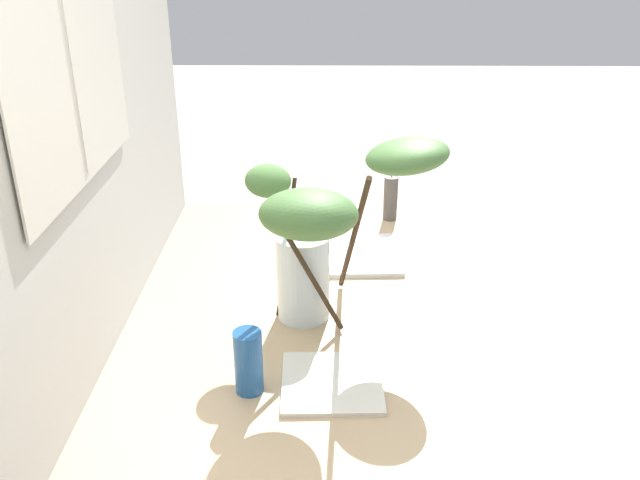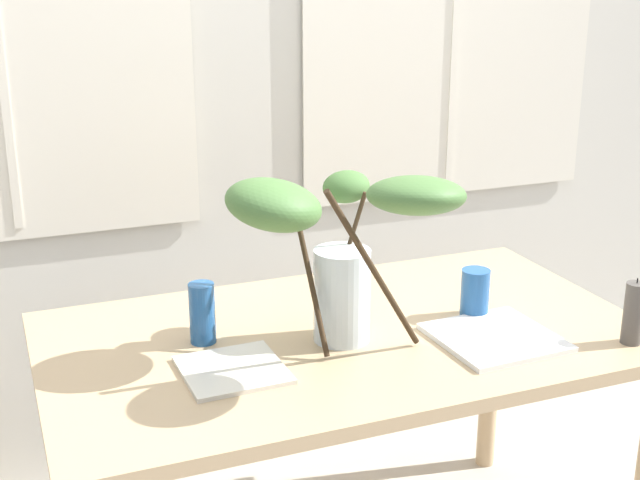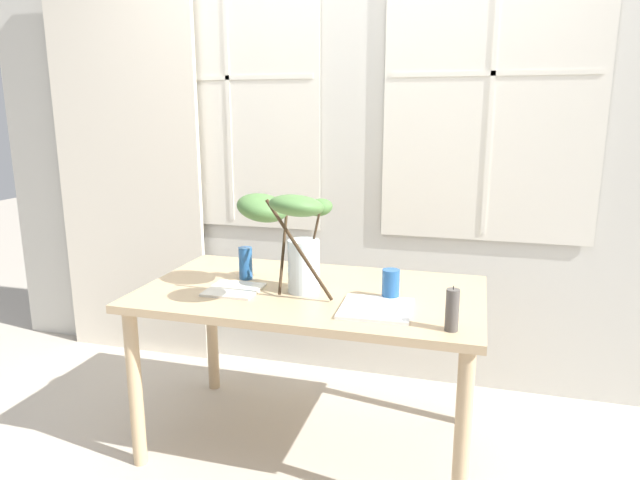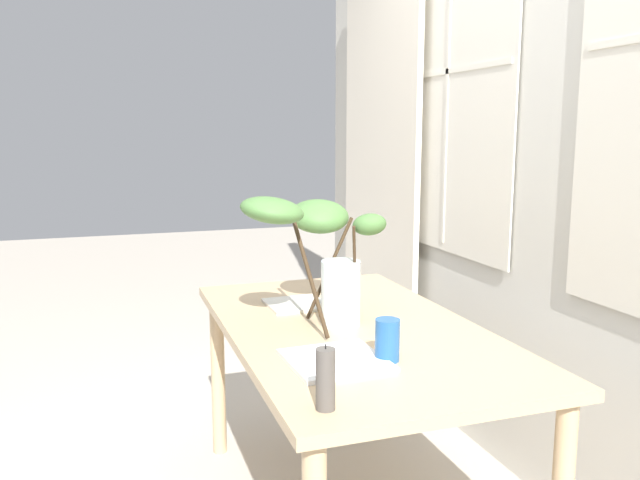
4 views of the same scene
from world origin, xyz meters
name	(u,v)px [view 3 (image 3 of 4)]	position (x,y,z in m)	size (l,w,h in m)	color
ground	(312,441)	(0.00, 0.00, 0.00)	(14.00, 14.00, 0.00)	#B7AD9E
back_wall_with_windows	(355,105)	(0.00, 0.81, 1.50)	(4.45, 0.14, 2.99)	beige
curtain_sheer_side	(127,168)	(-1.33, 0.68, 1.14)	(0.94, 0.03, 2.29)	silver
dining_table	(311,309)	(0.00, 0.00, 0.64)	(1.44, 0.82, 0.73)	tan
vase_with_branches	(289,230)	(-0.07, -0.09, 1.00)	(0.47, 0.53, 0.47)	silver
drinking_glass_blue_left	(246,263)	(-0.33, 0.07, 0.80)	(0.06, 0.06, 0.15)	#235693
drinking_glass_blue_right	(391,284)	(0.34, -0.03, 0.79)	(0.07, 0.07, 0.12)	#235693
plate_square_left	(234,290)	(-0.31, -0.10, 0.73)	(0.22, 0.22, 0.01)	silver
plate_square_right	(376,308)	(0.31, -0.17, 0.73)	(0.27, 0.27, 0.01)	white
pillar_candle	(452,310)	(0.60, -0.30, 0.80)	(0.05, 0.05, 0.16)	#514C47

